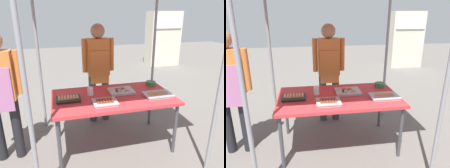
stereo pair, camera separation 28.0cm
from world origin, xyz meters
TOP-DOWN VIEW (x-y plane):
  - ground_plane at (0.00, 0.00)m, footprint 18.00×18.00m
  - stall_table at (0.00, 0.00)m, footprint 1.60×0.90m
  - tray_grilled_sausages at (-0.59, 0.00)m, footprint 0.30×0.23m
  - tray_meat_skewers at (0.14, 0.10)m, footprint 0.35×0.28m
  - tray_pork_links at (0.58, -0.15)m, footprint 0.37×0.26m
  - tray_spring_rolls at (-0.16, -0.22)m, footprint 0.30×0.25m
  - condiment_bowl at (0.67, 0.26)m, footprint 0.15×0.15m
  - drink_cup_near_edge at (-0.29, 0.10)m, footprint 0.08×0.08m
  - vendor_woman at (-0.04, 0.76)m, footprint 0.52×0.23m
  - customer_nearby at (-1.36, 0.06)m, footprint 0.52×0.23m
  - neighbor_stall_left at (2.96, 4.24)m, footprint 1.08×0.65m

SIDE VIEW (x-z plane):
  - ground_plane at x=0.00m, z-range 0.00..0.00m
  - stall_table at x=0.00m, z-range 0.32..1.07m
  - tray_meat_skewers at x=0.14m, z-range 0.75..0.79m
  - tray_pork_links at x=0.58m, z-range 0.74..0.79m
  - tray_spring_rolls at x=-0.16m, z-range 0.75..0.80m
  - tray_grilled_sausages at x=-0.59m, z-range 0.75..0.80m
  - condiment_bowl at x=0.67m, z-range 0.75..0.81m
  - drink_cup_near_edge at x=-0.29m, z-range 0.75..0.86m
  - neighbor_stall_left at x=2.96m, z-range 0.00..1.84m
  - customer_nearby at x=-1.36m, z-range 0.15..1.78m
  - vendor_woman at x=-0.04m, z-range 0.16..1.80m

